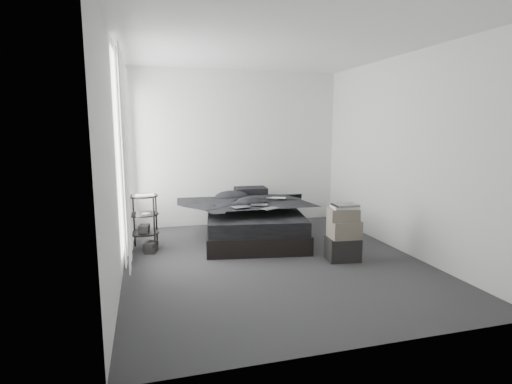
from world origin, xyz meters
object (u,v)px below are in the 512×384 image
object	(u,v)px
bed	(254,231)
laptop	(276,194)
side_stand	(144,223)
box_lower	(343,249)

from	to	relation	value
bed	laptop	size ratio (longest dim) A/B	6.24
bed	side_stand	world-z (taller)	side_stand
bed	laptop	xyz separation A→B (m)	(0.34, -0.01, 0.54)
laptop	side_stand	bearing A→B (deg)	-150.25
bed	laptop	world-z (taller)	laptop
bed	box_lower	distance (m)	1.48
bed	side_stand	size ratio (longest dim) A/B	2.45
bed	box_lower	bearing A→B (deg)	-46.35
side_stand	box_lower	world-z (taller)	side_stand
laptop	box_lower	bearing A→B (deg)	-40.40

